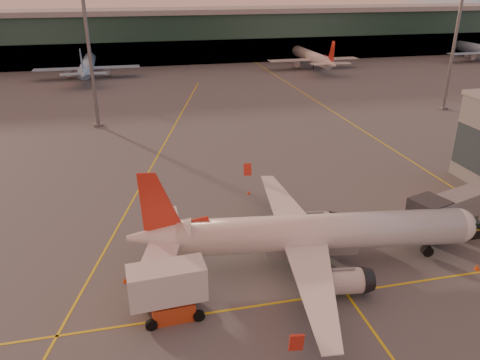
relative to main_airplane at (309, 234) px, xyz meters
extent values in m
plane|color=#4C4F54|center=(-3.19, -10.41, -3.49)|extent=(600.00, 600.00, 0.00)
cube|color=yellow|center=(-3.19, -5.41, -3.48)|extent=(80.00, 0.25, 0.01)
cube|color=yellow|center=(-13.19, 34.59, -3.48)|extent=(31.30, 115.98, 0.01)
cube|color=yellow|center=(26.81, 59.59, -3.48)|extent=(0.25, 160.00, 0.01)
cube|color=#19382D|center=(-3.19, 131.59, 4.51)|extent=(400.00, 18.00, 16.00)
cube|color=gray|center=(-3.19, 131.59, 13.31)|extent=(400.00, 20.00, 1.60)
cube|color=black|center=(-3.19, 123.09, 0.51)|extent=(400.00, 1.00, 8.00)
cylinder|color=slate|center=(-23.19, 55.59, 9.01)|extent=(0.70, 0.70, 25.00)
cube|color=slate|center=(-23.19, 55.59, -3.24)|extent=(1.60, 1.60, 0.50)
cylinder|color=slate|center=(51.81, 51.59, 9.01)|extent=(0.70, 0.70, 25.00)
cube|color=slate|center=(51.81, 51.59, -3.24)|extent=(1.60, 1.60, 0.50)
cylinder|color=silver|center=(1.21, -0.17, 0.19)|extent=(28.93, 7.58, 3.68)
sphere|color=silver|center=(15.42, -2.13, 0.19)|extent=(3.61, 3.61, 3.61)
cube|color=black|center=(16.46, -2.28, 0.66)|extent=(1.97, 2.60, 0.64)
cone|color=silver|center=(-14.73, 2.04, 0.47)|extent=(6.72, 4.33, 3.50)
cube|color=silver|center=(-14.82, -1.13, 0.56)|extent=(4.49, 6.54, 0.18)
cylinder|color=silver|center=(1.14, -5.81, -1.83)|extent=(4.14, 2.90, 2.39)
cylinder|color=black|center=(-1.20, -2.25, -2.66)|extent=(1.82, 1.50, 1.66)
cylinder|color=black|center=(-1.20, -2.25, -2.15)|extent=(0.33, 0.33, 1.01)
cube|color=silver|center=(-13.95, 5.11, 0.56)|extent=(2.99, 5.96, 0.18)
cylinder|color=silver|center=(2.67, 5.28, -1.83)|extent=(4.14, 2.90, 2.39)
cylinder|color=black|center=(-0.54, 2.49, -2.66)|extent=(1.82, 1.50, 1.66)
cylinder|color=black|center=(-0.54, 2.49, -2.15)|extent=(0.33, 0.33, 1.01)
cube|color=slate|center=(0.17, -0.02, -1.00)|extent=(9.42, 4.16, 1.47)
cylinder|color=black|center=(12.65, -1.75, -2.66)|extent=(1.25, 0.89, 1.16)
cube|color=#2D3035|center=(13.82, 0.62, 0.49)|extent=(4.27, 4.27, 3.00)
cube|color=#2D3035|center=(15.32, 1.52, -2.29)|extent=(1.60, 2.40, 2.40)
cylinder|color=black|center=(15.32, 0.42, -3.09)|extent=(0.80, 0.40, 0.80)
cylinder|color=black|center=(15.32, 2.62, -3.09)|extent=(0.80, 0.40, 0.80)
cylinder|color=slate|center=(22.07, 2.80, -2.15)|extent=(0.50, 0.50, 2.68)
cube|color=#BC3F1A|center=(-14.29, -4.94, -2.65)|extent=(3.75, 2.91, 1.69)
cube|color=silver|center=(-14.63, -4.96, -0.01)|extent=(6.67, 3.20, 3.15)
cylinder|color=black|center=(-16.23, -6.41, -2.98)|extent=(1.03, 0.45, 1.01)
cylinder|color=black|center=(-12.19, -6.16, -2.98)|extent=(1.03, 0.45, 1.01)
cube|color=black|center=(20.10, 1.11, -2.96)|extent=(3.35, 1.92, 1.05)
cube|color=gold|center=(20.10, 1.11, -2.25)|extent=(1.43, 1.61, 0.86)
cylinder|color=black|center=(19.00, 0.27, -3.15)|extent=(0.69, 0.33, 0.67)
cone|color=#E3420B|center=(-18.39, 0.96, -3.23)|extent=(0.41, 0.41, 0.52)
cube|color=#E3420B|center=(-18.39, 0.96, -3.47)|extent=(0.35, 0.35, 0.03)
cone|color=#E3420B|center=(-1.78, 17.75, -3.22)|extent=(0.42, 0.42, 0.53)
cube|color=#E3420B|center=(-1.78, 17.75, -3.47)|extent=(0.36, 0.36, 0.03)
cone|color=#E3420B|center=(16.34, -4.95, -3.17)|extent=(0.50, 0.50, 0.64)
cube|color=#E3420B|center=(16.34, -4.95, -3.47)|extent=(0.44, 0.44, 0.03)
camera|label=1|loc=(-16.04, -38.29, 23.65)|focal=35.00mm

